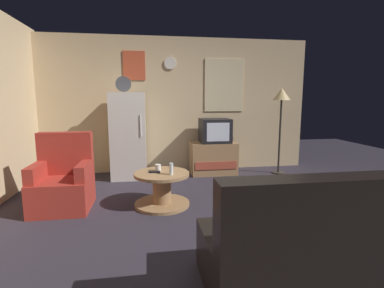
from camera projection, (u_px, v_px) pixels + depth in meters
The scene contains 12 objects.
ground_plane at pixel (196, 219), 3.37m from camera, with size 12.00×12.00×0.00m, color #2D2833.
wall_with_art at pixel (176, 105), 5.57m from camera, with size 5.20×0.12×2.54m.
fridge at pixel (128, 135), 5.08m from camera, with size 0.60×0.62×1.77m.
tv_stand at pixel (213, 158), 5.41m from camera, with size 0.84×0.53×0.59m.
crt_tv at pixel (215, 131), 5.34m from camera, with size 0.54×0.51×0.44m.
standing_lamp at pixel (281, 101), 5.26m from camera, with size 0.32×0.32×1.59m.
coffee_table at pixel (162, 189), 3.78m from camera, with size 0.72×0.72×0.45m.
wine_glass at pixel (171, 169), 3.63m from camera, with size 0.05×0.05×0.15m, color silver.
mug_ceramic_white at pixel (158, 168), 3.82m from camera, with size 0.08×0.08×0.09m, color silver.
remote_control at pixel (154, 172), 3.74m from camera, with size 0.15×0.04×0.02m, color black.
armchair at pixel (63, 182), 3.69m from camera, with size 0.68×0.68×0.96m.
couch at pixel (322, 248), 2.11m from camera, with size 1.70×0.80×0.92m.
Camera 1 is at (-0.54, -3.15, 1.39)m, focal length 26.95 mm.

